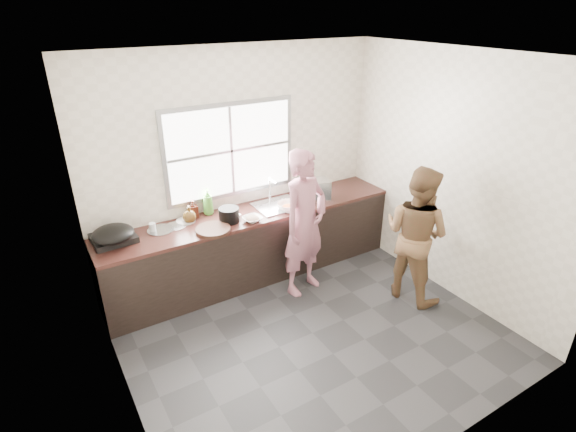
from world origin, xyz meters
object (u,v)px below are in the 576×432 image
bowl_held (289,209)px  bottle_brown_tall (193,210)px  bowl_crabs (288,207)px  dish_rack (314,190)px  pot_lid_right (176,226)px  burner (113,237)px  bowl_mince (252,219)px  plate_food (186,221)px  person_side (416,234)px  bottle_brown_short (189,215)px  black_pot (229,215)px  bottle_green (208,202)px  wok (113,234)px  glass_jar (153,228)px  pot_lid_left (161,230)px  woman (305,228)px  cutting_board (213,230)px

bowl_held → bottle_brown_tall: bottle_brown_tall is taller
bowl_crabs → dish_rack: size_ratio=0.61×
pot_lid_right → burner: bearing=176.8°
bowl_mince → plate_food: bearing=149.0°
bowl_crabs → bowl_held: bowl_crabs is taller
person_side → bottle_brown_short: (-2.06, 1.43, 0.17)m
bowl_held → dish_rack: 0.47m
black_pot → plate_food: black_pot is taller
bowl_crabs → bottle_green: (-0.85, 0.38, 0.12)m
wok → person_side: bearing=-24.1°
glass_jar → dish_rack: dish_rack is taller
bowl_crabs → pot_lid_left: (-1.46, 0.26, -0.03)m
bottle_brown_tall → bottle_brown_short: bearing=-130.0°
wok → pot_lid_left: wok is taller
pot_lid_left → dish_rack: bearing=-5.8°
woman → bowl_held: (0.00, 0.34, 0.09)m
bowl_mince → wok: (-1.44, 0.22, 0.11)m
cutting_board → wok: (-0.97, 0.22, 0.12)m
pot_lid_left → woman: bearing=-24.7°
glass_jar → wok: wok is taller
black_pot → bottle_brown_tall: (-0.30, 0.31, 0.02)m
bottle_brown_short → burner: (-0.82, 0.01, -0.06)m
black_pot → glass_jar: 0.83m
woman → bowl_crabs: woman is taller
person_side → bottle_brown_short: 2.51m
bottle_brown_short → black_pot: bearing=-29.8°
bowl_crabs → glass_jar: size_ratio=2.15×
burner → bottle_brown_tall: bearing=5.1°
glass_jar → dish_rack: (1.95, -0.20, 0.08)m
bowl_crabs → dish_rack: bearing=9.4°
dish_rack → bowl_mince: bearing=-157.1°
plate_food → pot_lid_right: bearing=-155.2°
bowl_mince → burner: burner is taller
burner → pot_lid_left: (0.48, -0.04, -0.02)m
bowl_held → bottle_brown_tall: (-1.01, 0.44, 0.07)m
wok → dish_rack: dish_rack is taller
person_side → pot_lid_left: (-2.40, 1.39, 0.08)m
wok → burner: bearing=84.8°
burner → pot_lid_left: size_ratio=1.48×
bottle_brown_tall → burner: (-0.90, -0.08, -0.07)m
person_side → wok: person_side is taller
bottle_brown_tall → bottle_brown_short: size_ratio=1.09×
wok → glass_jar: bearing=14.6°
bowl_crabs → woman: bearing=-94.3°
bottle_brown_short → burner: 0.83m
person_side → bottle_brown_short: person_side is taller
plate_food → woman: bearing=-33.1°
black_pot → bottle_brown_short: (-0.38, 0.22, 0.01)m
black_pot → bottle_green: 0.34m
bowl_held → plate_food: bowl_held is taller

